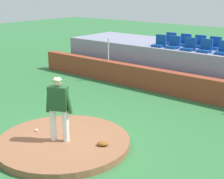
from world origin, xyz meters
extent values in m
plane|color=#306E3A|center=(0.00, 0.00, 0.00)|extent=(60.00, 60.00, 0.00)
cylinder|color=brown|center=(0.00, 0.00, 0.09)|extent=(3.53, 3.53, 0.18)
cylinder|color=white|center=(-0.16, -0.18, 0.61)|extent=(0.16, 0.16, 0.85)
cylinder|color=white|center=(0.15, -0.02, 0.61)|extent=(0.16, 0.16, 0.85)
cube|color=#1E4723|center=(-0.01, -0.10, 1.34)|extent=(0.55, 0.45, 0.62)
cylinder|color=#1E4723|center=(-0.23, -0.22, 1.31)|extent=(0.21, 0.18, 0.70)
cylinder|color=#1E4723|center=(0.22, 0.02, 1.31)|extent=(0.26, 0.21, 0.70)
sphere|color=beige|center=(-0.01, -0.10, 1.79)|extent=(0.24, 0.24, 0.24)
cone|color=#1E4723|center=(-0.01, -0.10, 1.87)|extent=(0.37, 0.37, 0.13)
sphere|color=white|center=(-0.95, -0.12, 0.22)|extent=(0.07, 0.07, 0.07)
ellipsoid|color=brown|center=(1.06, 0.38, 0.24)|extent=(0.36, 0.34, 0.11)
cube|color=brown|center=(0.00, 5.79, 0.45)|extent=(14.38, 0.40, 0.90)
cylinder|color=silver|center=(-3.31, 5.79, 1.41)|extent=(0.06, 0.06, 1.01)
cube|color=gray|center=(0.00, 7.95, 0.81)|extent=(12.69, 3.11, 1.61)
cube|color=#103F95|center=(-1.38, 6.82, 1.66)|extent=(0.48, 0.44, 0.10)
cube|color=#103F95|center=(-1.38, 7.00, 1.91)|extent=(0.48, 0.08, 0.40)
cube|color=#103F95|center=(-0.73, 6.87, 1.66)|extent=(0.48, 0.44, 0.10)
cube|color=#103F95|center=(-0.73, 7.05, 1.91)|extent=(0.48, 0.08, 0.40)
cube|color=#103F95|center=(0.00, 6.82, 1.66)|extent=(0.48, 0.44, 0.10)
cube|color=#103F95|center=(0.00, 7.00, 1.91)|extent=(0.48, 0.08, 0.40)
cube|color=#103F95|center=(0.67, 6.87, 1.66)|extent=(0.48, 0.44, 0.10)
cube|color=#103F95|center=(0.67, 7.05, 1.91)|extent=(0.48, 0.08, 0.40)
cube|color=#103F95|center=(1.41, 6.86, 1.66)|extent=(0.48, 0.44, 0.10)
cube|color=#103F95|center=(-1.41, 7.75, 1.66)|extent=(0.48, 0.44, 0.10)
cube|color=#103F95|center=(-1.41, 7.93, 1.91)|extent=(0.48, 0.08, 0.40)
cube|color=#103F95|center=(-0.68, 7.74, 1.66)|extent=(0.48, 0.44, 0.10)
cube|color=#103F95|center=(-0.68, 7.92, 1.91)|extent=(0.48, 0.08, 0.40)
cube|color=#103F95|center=(0.00, 7.74, 1.66)|extent=(0.48, 0.44, 0.10)
cube|color=#103F95|center=(0.00, 7.92, 1.91)|extent=(0.48, 0.08, 0.40)
cube|color=#103F95|center=(0.68, 7.71, 1.66)|extent=(0.48, 0.44, 0.10)
cube|color=#103F95|center=(0.68, 7.89, 1.91)|extent=(0.48, 0.08, 0.40)
camera|label=1|loc=(6.16, -5.45, 4.00)|focal=54.02mm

